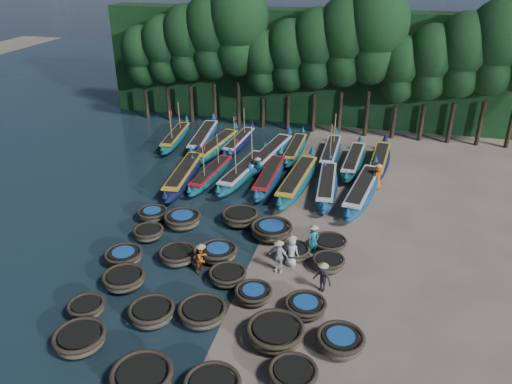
% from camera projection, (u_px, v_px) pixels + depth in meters
% --- Properties ---
extents(ground, '(120.00, 120.00, 0.00)m').
position_uv_depth(ground, '(257.00, 248.00, 27.48)').
color(ground, gray).
rests_on(ground, ground).
extents(foliage_wall, '(40.00, 3.00, 10.00)m').
position_uv_depth(foliage_wall, '(320.00, 67.00, 45.70)').
color(foliage_wall, black).
rests_on(foliage_wall, ground).
extents(coracle_1, '(2.66, 2.66, 0.72)m').
position_uv_depth(coracle_1, '(80.00, 339.00, 20.51)').
color(coracle_1, brown).
rests_on(coracle_1, ground).
extents(coracle_2, '(2.39, 2.39, 0.83)m').
position_uv_depth(coracle_2, '(142.00, 378.00, 18.58)').
color(coracle_2, brown).
rests_on(coracle_2, ground).
extents(coracle_4, '(1.93, 1.93, 0.73)m').
position_uv_depth(coracle_4, '(293.00, 375.00, 18.78)').
color(coracle_4, brown).
rests_on(coracle_4, ground).
extents(coracle_5, '(1.68, 1.68, 0.67)m').
position_uv_depth(coracle_5, '(87.00, 308.00, 22.31)').
color(coracle_5, brown).
rests_on(coracle_5, ground).
extents(coracle_6, '(2.37, 2.37, 0.76)m').
position_uv_depth(coracle_6, '(152.00, 313.00, 21.94)').
color(coracle_6, brown).
rests_on(coracle_6, ground).
extents(coracle_7, '(2.61, 2.61, 0.74)m').
position_uv_depth(coracle_7, '(202.00, 313.00, 21.98)').
color(coracle_7, brown).
rests_on(coracle_7, ground).
extents(coracle_8, '(2.82, 2.82, 0.81)m').
position_uv_depth(coracle_8, '(275.00, 333.00, 20.76)').
color(coracle_8, brown).
rests_on(coracle_8, ground).
extents(coracle_9, '(2.22, 2.22, 0.77)m').
position_uv_depth(coracle_9, '(340.00, 341.00, 20.34)').
color(coracle_9, brown).
rests_on(coracle_9, ground).
extents(coracle_10, '(2.40, 2.40, 0.67)m').
position_uv_depth(coracle_10, '(124.00, 256.00, 26.05)').
color(coracle_10, brown).
rests_on(coracle_10, ground).
extents(coracle_11, '(2.09, 2.09, 0.74)m').
position_uv_depth(coracle_11, '(124.00, 279.00, 24.17)').
color(coracle_11, brown).
rests_on(coracle_11, ground).
extents(coracle_12, '(1.99, 1.99, 0.65)m').
position_uv_depth(coracle_12, '(228.00, 276.00, 24.53)').
color(coracle_12, brown).
rests_on(coracle_12, ground).
extents(coracle_13, '(1.85, 1.85, 0.64)m').
position_uv_depth(coracle_13, '(254.00, 294.00, 23.25)').
color(coracle_13, brown).
rests_on(coracle_13, ground).
extents(coracle_14, '(2.37, 2.37, 0.63)m').
position_uv_depth(coracle_14, '(305.00, 306.00, 22.44)').
color(coracle_14, brown).
rests_on(coracle_14, ground).
extents(coracle_15, '(2.10, 2.10, 0.67)m').
position_uv_depth(coracle_15, '(148.00, 233.00, 28.17)').
color(coracle_15, brown).
rests_on(coracle_15, ground).
extents(coracle_16, '(2.17, 2.17, 0.72)m').
position_uv_depth(coracle_16, '(178.00, 255.00, 26.09)').
color(coracle_16, brown).
rests_on(coracle_16, ground).
extents(coracle_17, '(2.50, 2.50, 0.74)m').
position_uv_depth(coracle_17, '(218.00, 253.00, 26.28)').
color(coracle_17, brown).
rests_on(coracle_17, ground).
extents(coracle_18, '(1.78, 1.78, 0.65)m').
position_uv_depth(coracle_18, '(293.00, 252.00, 26.43)').
color(coracle_18, brown).
rests_on(coracle_18, ground).
extents(coracle_19, '(1.71, 1.71, 0.68)m').
position_uv_depth(coracle_19, '(328.00, 263.00, 25.50)').
color(coracle_19, brown).
rests_on(coracle_19, ground).
extents(coracle_20, '(2.24, 2.24, 0.65)m').
position_uv_depth(coracle_20, '(152.00, 214.00, 30.20)').
color(coracle_20, brown).
rests_on(coracle_20, ground).
extents(coracle_21, '(2.68, 2.68, 0.80)m').
position_uv_depth(coracle_21, '(182.00, 219.00, 29.40)').
color(coracle_21, brown).
rests_on(coracle_21, ground).
extents(coracle_22, '(2.59, 2.59, 0.81)m').
position_uv_depth(coracle_22, '(240.00, 217.00, 29.68)').
color(coracle_22, brown).
rests_on(coracle_22, ground).
extents(coracle_23, '(2.88, 2.88, 0.82)m').
position_uv_depth(coracle_23, '(271.00, 230.00, 28.27)').
color(coracle_23, brown).
rests_on(coracle_23, ground).
extents(coracle_24, '(1.91, 1.91, 0.64)m').
position_uv_depth(coracle_24, '(329.00, 244.00, 27.19)').
color(coracle_24, brown).
rests_on(coracle_24, ground).
extents(long_boat_2, '(2.37, 8.71, 1.54)m').
position_uv_depth(long_boat_2, '(184.00, 175.00, 34.84)').
color(long_boat_2, '#0E1636').
rests_on(long_boat_2, ground).
extents(long_boat_3, '(1.90, 7.38, 3.15)m').
position_uv_depth(long_boat_3, '(211.00, 174.00, 35.17)').
color(long_boat_3, '#0E4353').
rests_on(long_boat_3, ground).
extents(long_boat_4, '(2.68, 8.47, 3.64)m').
position_uv_depth(long_boat_4, '(244.00, 172.00, 35.34)').
color(long_boat_4, '#0E4353').
rests_on(long_boat_4, ground).
extents(long_boat_5, '(1.43, 8.02, 1.41)m').
position_uv_depth(long_boat_5, '(270.00, 177.00, 34.71)').
color(long_boat_5, navy).
rests_on(long_boat_5, ground).
extents(long_boat_6, '(2.31, 9.11, 1.61)m').
position_uv_depth(long_boat_6, '(297.00, 180.00, 33.96)').
color(long_boat_6, '#0E4353').
rests_on(long_boat_6, ground).
extents(long_boat_7, '(1.95, 8.15, 1.44)m').
position_uv_depth(long_boat_7, '(327.00, 185.00, 33.40)').
color(long_boat_7, navy).
rests_on(long_boat_7, ground).
extents(long_boat_8, '(2.85, 8.85, 1.57)m').
position_uv_depth(long_boat_8, '(362.00, 191.00, 32.57)').
color(long_boat_8, navy).
rests_on(long_boat_8, ground).
extents(long_boat_9, '(2.21, 7.68, 3.28)m').
position_uv_depth(long_boat_9, '(176.00, 137.00, 41.91)').
color(long_boat_9, '#0E4353').
rests_on(long_boat_9, ground).
extents(long_boat_10, '(2.55, 8.77, 1.55)m').
position_uv_depth(long_boat_10, '(203.00, 138.00, 41.60)').
color(long_boat_10, navy).
rests_on(long_boat_10, ground).
extents(long_boat_11, '(2.45, 8.37, 1.48)m').
position_uv_depth(long_boat_11, '(216.00, 147.00, 39.87)').
color(long_boat_11, '#0E4353').
rests_on(long_boat_11, ground).
extents(long_boat_12, '(1.67, 7.31, 3.11)m').
position_uv_depth(long_boat_12, '(239.00, 142.00, 41.00)').
color(long_boat_12, '#0E1636').
rests_on(long_boat_12, ground).
extents(long_boat_13, '(2.78, 8.67, 1.54)m').
position_uv_depth(long_boat_13, '(271.00, 153.00, 38.53)').
color(long_boat_13, navy).
rests_on(long_boat_13, ground).
extents(long_boat_14, '(1.36, 7.38, 1.30)m').
position_uv_depth(long_boat_14, '(295.00, 149.00, 39.48)').
color(long_boat_14, '#0E4353').
rests_on(long_boat_14, ground).
extents(long_boat_15, '(1.40, 7.91, 3.36)m').
position_uv_depth(long_boat_15, '(331.00, 153.00, 38.77)').
color(long_boat_15, navy).
rests_on(long_boat_15, ground).
extents(long_boat_16, '(1.88, 7.90, 1.39)m').
position_uv_depth(long_boat_16, '(353.00, 161.00, 37.24)').
color(long_boat_16, '#0E4353').
rests_on(long_boat_16, ground).
extents(long_boat_17, '(2.07, 8.20, 1.45)m').
position_uv_depth(long_boat_17, '(379.00, 162.00, 37.11)').
color(long_boat_17, '#0E1636').
rests_on(long_boat_17, ground).
extents(fisherman_0, '(0.97, 0.81, 1.90)m').
position_uv_depth(fisherman_0, '(292.00, 250.00, 25.61)').
color(fisherman_0, silver).
rests_on(fisherman_0, ground).
extents(fisherman_1, '(0.77, 0.72, 1.96)m').
position_uv_depth(fisherman_1, '(313.00, 239.00, 26.43)').
color(fisherman_1, '#1A606E').
rests_on(fisherman_1, ground).
extents(fisherman_2, '(0.79, 0.90, 1.75)m').
position_uv_depth(fisherman_2, '(201.00, 258.00, 25.13)').
color(fisherman_2, '#AE4F17').
rests_on(fisherman_2, ground).
extents(fisherman_3, '(1.14, 0.93, 1.73)m').
position_uv_depth(fisherman_3, '(323.00, 277.00, 23.69)').
color(fisherman_3, black).
rests_on(fisherman_3, ground).
extents(fisherman_4, '(1.06, 0.56, 1.93)m').
position_uv_depth(fisherman_4, '(279.00, 256.00, 25.12)').
color(fisherman_4, silver).
rests_on(fisherman_4, ground).
extents(fisherman_5, '(1.47, 0.71, 1.72)m').
position_uv_depth(fisherman_5, '(258.00, 168.00, 35.47)').
color(fisherman_5, '#1A606E').
rests_on(fisherman_5, ground).
extents(fisherman_6, '(0.88, 1.03, 1.98)m').
position_uv_depth(fisherman_6, '(378.00, 176.00, 33.76)').
color(fisherman_6, '#AE4F17').
rests_on(fisherman_6, ground).
extents(tree_0, '(3.68, 3.68, 8.68)m').
position_uv_depth(tree_0, '(142.00, 55.00, 45.78)').
color(tree_0, black).
rests_on(tree_0, ground).
extents(tree_1, '(4.09, 4.09, 9.65)m').
position_uv_depth(tree_1, '(164.00, 49.00, 44.97)').
color(tree_1, black).
rests_on(tree_1, ground).
extents(tree_2, '(4.51, 4.51, 10.63)m').
position_uv_depth(tree_2, '(188.00, 42.00, 44.16)').
color(tree_2, black).
rests_on(tree_2, ground).
extents(tree_3, '(4.92, 4.92, 11.60)m').
position_uv_depth(tree_3, '(212.00, 35.00, 43.35)').
color(tree_3, black).
rests_on(tree_3, ground).
extents(tree_4, '(5.34, 5.34, 12.58)m').
position_uv_depth(tree_4, '(237.00, 28.00, 42.54)').
color(tree_4, black).
rests_on(tree_4, ground).
extents(tree_5, '(3.68, 3.68, 8.68)m').
position_uv_depth(tree_5, '(263.00, 62.00, 43.23)').
color(tree_5, black).
rests_on(tree_5, ground).
extents(tree_6, '(4.09, 4.09, 9.65)m').
position_uv_depth(tree_6, '(290.00, 55.00, 42.42)').
color(tree_6, black).
rests_on(tree_6, ground).
extents(tree_7, '(4.51, 4.51, 10.63)m').
position_uv_depth(tree_7, '(317.00, 48.00, 41.61)').
color(tree_7, black).
rests_on(tree_7, ground).
extents(tree_8, '(4.92, 4.92, 11.60)m').
position_uv_depth(tree_8, '(345.00, 41.00, 40.80)').
color(tree_8, black).
rests_on(tree_8, ground).
extents(tree_9, '(5.34, 5.34, 12.58)m').
position_uv_depth(tree_9, '(375.00, 33.00, 39.99)').
color(tree_9, black).
rests_on(tree_9, ground).
extents(tree_10, '(3.68, 3.68, 8.68)m').
position_uv_depth(tree_10, '(400.00, 69.00, 40.68)').
color(tree_10, black).
rests_on(tree_10, ground).
extents(tree_11, '(4.09, 4.09, 9.65)m').
position_uv_depth(tree_11, '(431.00, 62.00, 39.87)').
color(tree_11, black).
rests_on(tree_11, ground).
extents(tree_12, '(4.51, 4.51, 10.63)m').
position_uv_depth(tree_12, '(463.00, 55.00, 39.06)').
color(tree_12, black).
rests_on(tree_12, ground).
extents(tree_13, '(4.92, 4.92, 11.60)m').
position_uv_depth(tree_13, '(496.00, 47.00, 38.25)').
color(tree_13, black).
rests_on(tree_13, ground).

